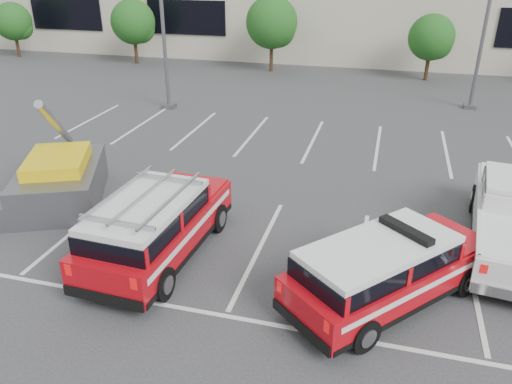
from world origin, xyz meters
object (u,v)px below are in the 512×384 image
tree_left (135,23)px  tree_mid_left (273,24)px  tree_mid_right (433,39)px  light_pole_mid (490,1)px  utility_rig (56,182)px  ladder_suv (157,230)px  tree_far_left (14,23)px  light_pole_left (161,1)px  fire_chief_suv (387,274)px

tree_left → tree_mid_left: (10.00, 0.00, 0.27)m
tree_mid_left → tree_mid_right: tree_mid_left is taller
light_pole_mid → utility_rig: (-13.93, -14.92, -4.48)m
ladder_suv → utility_rig: utility_rig is taller
ladder_suv → utility_rig: (-4.49, 2.11, -0.11)m
tree_far_left → ladder_suv: bearing=-45.8°
tree_mid_right → ladder_suv: bearing=-108.1°
light_pole_left → utility_rig: bearing=-84.4°
tree_left → fire_chief_suv: (18.25, -23.41, -2.04)m
tree_mid_left → tree_left: bearing=-180.0°
tree_mid_right → light_pole_mid: size_ratio=0.39×
light_pole_left → utility_rig: light_pole_left is taller
tree_mid_right → light_pole_left: 16.72m
tree_mid_left → light_pole_mid: size_ratio=0.47×
light_pole_mid → utility_rig: 20.90m
tree_mid_left → utility_rig: size_ratio=0.98×
tree_mid_left → tree_mid_right: size_ratio=1.21×
tree_left → utility_rig: tree_left is taller
ladder_suv → tree_far_left: bearing=137.3°
tree_far_left → tree_mid_left: tree_mid_left is taller
fire_chief_suv → light_pole_left: bearing=171.2°
tree_mid_right → ladder_suv: (-7.53, -23.08, -1.69)m
light_pole_mid → ladder_suv: 19.96m
tree_far_left → tree_left: (10.00, 0.00, 0.27)m
tree_mid_right → light_pole_left: light_pole_left is taller
tree_left → ladder_suv: tree_left is taller
light_pole_left → light_pole_mid: 15.52m
tree_far_left → fire_chief_suv: 36.73m
tree_mid_left → ladder_suv: size_ratio=0.92×
tree_left → tree_mid_right: size_ratio=1.11×
tree_far_left → ladder_suv: 32.25m
light_pole_left → fire_chief_suv: (11.34, -13.36, -4.45)m
tree_far_left → fire_chief_suv: bearing=-39.6°
tree_far_left → tree_left: tree_left is taller
tree_left → tree_mid_right: (20.00, -0.00, -0.27)m
tree_far_left → fire_chief_suv: size_ratio=0.79×
tree_left → light_pole_left: size_ratio=0.43×
utility_rig → ladder_suv: bearing=-49.2°
light_pole_left → ladder_suv: (5.56, -13.03, -4.37)m
tree_mid_left → tree_far_left: bearing=-180.0°
ladder_suv → light_pole_mid: bearing=64.1°
tree_left → tree_mid_left: bearing=0.0°
light_pole_left → tree_left: bearing=124.5°
tree_left → fire_chief_suv: bearing=-52.1°
tree_mid_right → light_pole_mid: 6.88m
tree_far_left → light_pole_mid: 32.59m
light_pole_left → fire_chief_suv: size_ratio=2.02×
tree_mid_left → light_pole_left: (-3.09, -10.05, 2.14)m
utility_rig → tree_left: bearing=86.8°
tree_left → fire_chief_suv: 29.75m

